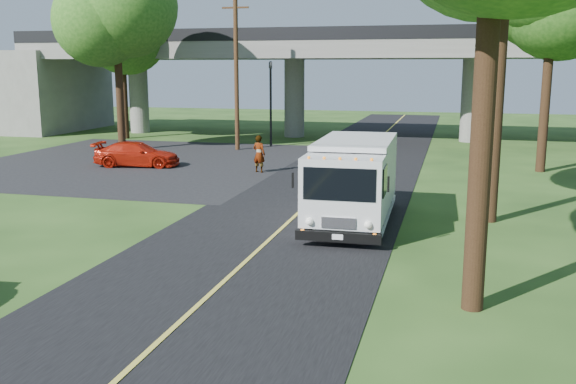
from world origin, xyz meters
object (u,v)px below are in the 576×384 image
(utility_pole, at_px, (236,72))
(tree_left_lot, at_px, (117,12))
(tree_left_far, at_px, (123,27))
(pedestrian, at_px, (259,154))
(red_sedan, at_px, (137,154))
(step_van, at_px, (353,179))
(traffic_signal, at_px, (271,95))

(utility_pole, height_order, tree_left_lot, tree_left_lot)
(utility_pole, relative_size, tree_left_far, 0.91)
(pedestrian, bearing_deg, red_sedan, 15.70)
(utility_pole, distance_m, tree_left_far, 10.45)
(utility_pole, bearing_deg, step_van, -59.91)
(traffic_signal, xyz_separation_m, step_van, (7.99, -18.37, -1.77))
(utility_pole, height_order, pedestrian, utility_pole)
(red_sedan, xyz_separation_m, pedestrian, (6.42, -0.27, 0.27))
(step_van, relative_size, red_sedan, 1.51)
(traffic_signal, distance_m, tree_left_lot, 10.01)
(traffic_signal, bearing_deg, tree_left_far, 170.35)
(tree_left_lot, bearing_deg, pedestrian, -28.66)
(red_sedan, bearing_deg, pedestrian, -101.98)
(traffic_signal, relative_size, step_van, 0.82)
(utility_pole, xyz_separation_m, tree_left_far, (-9.29, 3.84, 2.86))
(tree_left_lot, relative_size, step_van, 1.66)
(step_van, relative_size, pedestrian, 3.60)
(utility_pole, distance_m, tree_left_lot, 7.43)
(tree_left_far, bearing_deg, tree_left_lot, -63.43)
(step_van, height_order, pedestrian, step_van)
(traffic_signal, height_order, step_van, traffic_signal)
(traffic_signal, height_order, tree_left_far, tree_left_far)
(utility_pole, relative_size, red_sedan, 2.14)
(traffic_signal, xyz_separation_m, tree_left_lot, (-7.79, -4.16, 4.70))
(tree_left_far, xyz_separation_m, red_sedan, (6.58, -11.19, -6.84))
(tree_left_far, bearing_deg, step_van, -47.10)
(tree_left_far, relative_size, red_sedan, 2.35)
(utility_pole, height_order, tree_left_far, tree_left_far)
(utility_pole, relative_size, tree_left_lot, 0.86)
(utility_pole, xyz_separation_m, red_sedan, (-2.72, -7.35, -3.99))
(traffic_signal, bearing_deg, utility_pole, -126.87)
(tree_left_lot, distance_m, step_van, 22.20)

